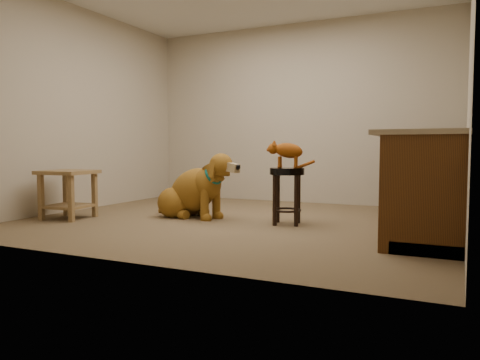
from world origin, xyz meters
The scene contains 8 objects.
floor centered at (0.00, 0.00, 0.00)m, with size 4.50×4.00×0.01m, color brown.
room_shell centered at (0.00, 0.00, 1.68)m, with size 4.54×4.04×2.62m.
cabinet_run centered at (1.94, 0.30, 0.44)m, with size 0.70×2.56×0.94m.
padded_stool centered at (0.57, 0.02, 0.42)m, with size 0.37×0.37×0.59m.
wood_stool centered at (1.79, 0.99, 0.36)m, with size 0.39×0.39×0.70m.
side_table centered at (-1.80, -0.66, 0.36)m, with size 0.58×0.58×0.55m.
golden_retriever centered at (-0.56, 0.02, 0.30)m, with size 1.22×0.68×0.79m.
tabby_kitten centered at (0.55, 0.02, 0.76)m, with size 0.48×0.27×0.32m.
Camera 1 is at (2.21, -4.58, 0.81)m, focal length 35.00 mm.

